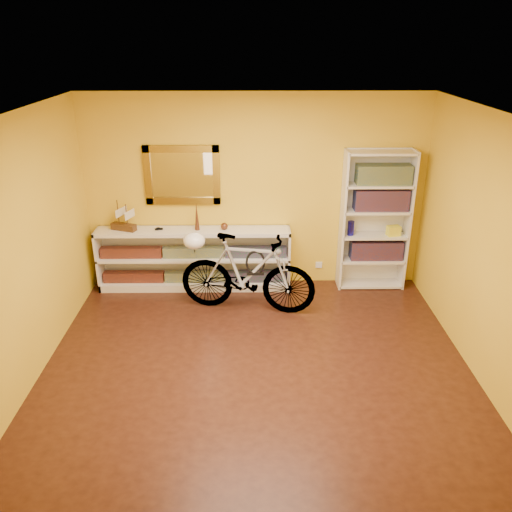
{
  "coord_description": "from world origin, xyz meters",
  "views": [
    {
      "loc": [
        -0.05,
        -4.6,
        3.26
      ],
      "look_at": [
        0.0,
        0.7,
        0.95
      ],
      "focal_mm": 36.14,
      "sensor_mm": 36.0,
      "label": 1
    }
  ],
  "objects_px": {
    "console_unit": "(194,259)",
    "bookcase": "(375,221)",
    "helmet": "(194,241)",
    "bicycle": "(247,273)"
  },
  "relations": [
    {
      "from": "console_unit",
      "to": "bookcase",
      "type": "relative_size",
      "value": 1.37
    },
    {
      "from": "console_unit",
      "to": "bookcase",
      "type": "distance_m",
      "value": 2.48
    },
    {
      "from": "console_unit",
      "to": "bookcase",
      "type": "height_order",
      "value": "bookcase"
    },
    {
      "from": "bicycle",
      "to": "console_unit",
      "type": "bearing_deg",
      "value": 58.96
    },
    {
      "from": "helmet",
      "to": "bicycle",
      "type": "bearing_deg",
      "value": -10.55
    },
    {
      "from": "bookcase",
      "to": "bicycle",
      "type": "height_order",
      "value": "bookcase"
    },
    {
      "from": "bicycle",
      "to": "bookcase",
      "type": "bearing_deg",
      "value": -57.91
    },
    {
      "from": "console_unit",
      "to": "helmet",
      "type": "xyz_separation_m",
      "value": [
        0.07,
        -0.52,
        0.47
      ]
    },
    {
      "from": "console_unit",
      "to": "bicycle",
      "type": "relative_size",
      "value": 1.5
    },
    {
      "from": "bicycle",
      "to": "helmet",
      "type": "distance_m",
      "value": 0.77
    }
  ]
}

